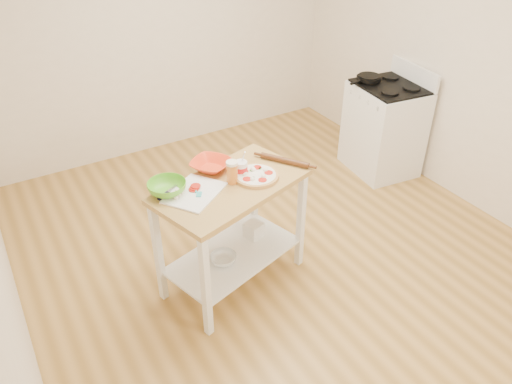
{
  "coord_description": "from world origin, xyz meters",
  "views": [
    {
      "loc": [
        -1.85,
        -2.78,
        2.78
      ],
      "look_at": [
        -0.33,
        -0.24,
        0.82
      ],
      "focal_mm": 35.0,
      "sensor_mm": 36.0,
      "label": 1
    }
  ],
  "objects": [
    {
      "name": "rolling_pin",
      "position": [
        -0.01,
        -0.12,
        0.92
      ],
      "size": [
        0.25,
        0.34,
        0.04
      ],
      "primitive_type": "cylinder",
      "rotation": [
        1.57,
        0.0,
        0.59
      ],
      "color": "#552D13",
      "rests_on": "prep_island"
    },
    {
      "name": "skillet",
      "position": [
        1.58,
        0.75,
        0.98
      ],
      "size": [
        0.39,
        0.25,
        0.03
      ],
      "rotation": [
        0.0,
        0.0,
        0.14
      ],
      "color": "black",
      "rests_on": "gas_stove"
    },
    {
      "name": "beer_pint",
      "position": [
        -0.47,
        -0.15,
        0.98
      ],
      "size": [
        0.08,
        0.08,
        0.17
      ],
      "color": "orange",
      "rests_on": "prep_island"
    },
    {
      "name": "knife",
      "position": [
        -0.92,
        -0.07,
        0.92
      ],
      "size": [
        0.24,
        0.15,
        0.01
      ],
      "rotation": [
        0.0,
        0.0,
        0.48
      ],
      "color": "silver",
      "rests_on": "cutting_board"
    },
    {
      "name": "spatula",
      "position": [
        -0.74,
        -0.15,
        0.92
      ],
      "size": [
        0.08,
        0.15,
        0.01
      ],
      "rotation": [
        0.0,
        0.0,
        1.0
      ],
      "color": "#33ACB2",
      "rests_on": "cutting_board"
    },
    {
      "name": "room_shell",
      "position": [
        0.0,
        0.0,
        1.35
      ],
      "size": [
        4.04,
        4.54,
        2.74
      ],
      "color": "#B78843",
      "rests_on": "ground"
    },
    {
      "name": "yogurt_tub",
      "position": [
        -0.37,
        -0.1,
        0.96
      ],
      "size": [
        0.09,
        0.09,
        0.2
      ],
      "color": "white",
      "rests_on": "prep_island"
    },
    {
      "name": "cutting_board",
      "position": [
        -0.76,
        -0.14,
        0.91
      ],
      "size": [
        0.5,
        0.47,
        0.04
      ],
      "rotation": [
        0.0,
        0.0,
        0.6
      ],
      "color": "white",
      "rests_on": "prep_island"
    },
    {
      "name": "shelf_bin",
      "position": [
        -0.24,
        -0.06,
        0.32
      ],
      "size": [
        0.16,
        0.16,
        0.13
      ],
      "primitive_type": "cube",
      "rotation": [
        0.0,
        0.0,
        0.28
      ],
      "color": "white",
      "rests_on": "prep_island"
    },
    {
      "name": "green_bowl",
      "position": [
        -0.91,
        -0.04,
        0.94
      ],
      "size": [
        0.27,
        0.27,
        0.08
      ],
      "primitive_type": "imported",
      "rotation": [
        0.0,
        0.0,
        0.03
      ],
      "color": "#5BB626",
      "rests_on": "prep_island"
    },
    {
      "name": "pizza",
      "position": [
        -0.3,
        -0.18,
        0.92
      ],
      "size": [
        0.32,
        0.32,
        0.05
      ],
      "rotation": [
        0.0,
        0.0,
        0.66
      ],
      "color": "tan",
      "rests_on": "prep_island"
    },
    {
      "name": "prep_island",
      "position": [
        -0.49,
        -0.17,
        0.64
      ],
      "size": [
        1.21,
        0.88,
        0.9
      ],
      "rotation": [
        0.0,
        0.0,
        0.28
      ],
      "color": "#B38B49",
      "rests_on": "ground"
    },
    {
      "name": "orange_bowl",
      "position": [
        -0.52,
        0.09,
        0.93
      ],
      "size": [
        0.39,
        0.39,
        0.07
      ],
      "primitive_type": "imported",
      "rotation": [
        0.0,
        0.0,
        0.61
      ],
      "color": "#E8401C",
      "rests_on": "prep_island"
    },
    {
      "name": "shelf_glass_bowl",
      "position": [
        -0.6,
        -0.21,
        0.29
      ],
      "size": [
        0.27,
        0.27,
        0.06
      ],
      "primitive_type": "imported",
      "rotation": [
        0.0,
        0.0,
        0.5
      ],
      "color": "silver",
      "rests_on": "prep_island"
    },
    {
      "name": "gas_stove",
      "position": [
        1.69,
        0.55,
        0.47
      ],
      "size": [
        0.67,
        0.76,
        1.11
      ],
      "rotation": [
        0.0,
        0.0,
        -0.12
      ],
      "color": "white",
      "rests_on": "ground"
    }
  ]
}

